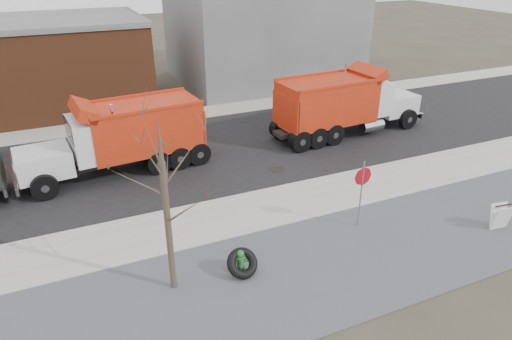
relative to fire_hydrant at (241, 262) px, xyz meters
name	(u,v)px	position (x,y,z in m)	size (l,w,h in m)	color
ground	(242,219)	(1.18, 2.77, -0.37)	(120.00, 120.00, 0.00)	#383328
gravel_verge	(287,276)	(1.18, -0.73, -0.35)	(60.00, 5.00, 0.03)	slate
sidewalk	(240,215)	(1.18, 3.02, -0.34)	(60.00, 2.50, 0.06)	#9E9B93
curb	(227,199)	(1.18, 4.32, -0.31)	(60.00, 0.15, 0.11)	#9E9B93
road	(192,155)	(1.18, 9.07, -0.36)	(60.00, 9.40, 0.02)	black
far_sidewalk	(163,118)	(1.18, 14.77, -0.34)	(60.00, 2.00, 0.06)	#9E9B93
building_grey	(262,23)	(10.18, 20.77, 3.63)	(12.00, 10.00, 8.00)	gray
bare_tree	(164,187)	(-2.02, 0.17, 2.93)	(3.20, 3.20, 5.20)	#382D23
fire_hydrant	(241,262)	(0.00, 0.00, 0.00)	(0.46, 0.44, 0.80)	#2C7535
truck_tire	(242,263)	(0.01, -0.12, 0.05)	(1.02, 0.92, 0.87)	black
stop_sign	(362,183)	(4.75, 0.72, 1.35)	(0.68, 0.06, 2.50)	gray
sandwich_board	(501,217)	(9.13, -1.43, 0.13)	(0.72, 0.50, 0.94)	white
dump_truck_red_a	(344,102)	(9.21, 8.50, 1.38)	(8.56, 2.85, 3.44)	black
dump_truck_red_b	(122,135)	(-1.94, 8.55, 1.34)	(8.00, 3.01, 3.35)	black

